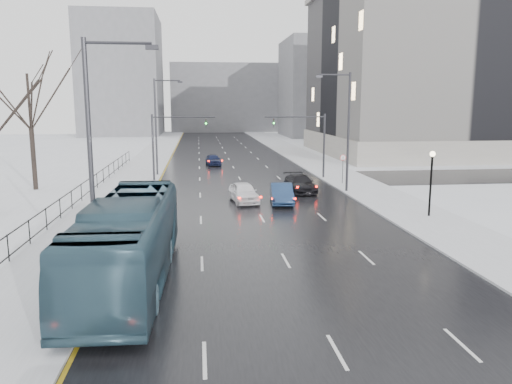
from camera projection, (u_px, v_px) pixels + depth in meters
name	position (u px, v px, depth m)	size (l,w,h in m)	color
road	(232.00, 165.00, 61.10)	(16.00, 150.00, 0.04)	black
cross_road	(240.00, 180.00, 49.36)	(130.00, 10.00, 0.04)	black
sidewalk_left	(145.00, 166.00, 59.90)	(5.00, 150.00, 0.16)	silver
sidewalk_right	(316.00, 164.00, 62.27)	(5.00, 150.00, 0.16)	silver
park_strip	(63.00, 167.00, 58.83)	(14.00, 150.00, 0.12)	white
tree_park_e	(36.00, 191.00, 43.40)	(9.45, 9.45, 13.50)	black
iron_fence	(51.00, 214.00, 30.13)	(0.06, 70.00, 1.30)	black
streetlight_r_mid	(346.00, 126.00, 41.48)	(2.95, 0.25, 10.00)	#2D2D33
streetlight_l_near	(96.00, 150.00, 20.07)	(2.95, 0.25, 10.00)	#2D2D33
streetlight_l_far	(158.00, 122.00, 51.37)	(2.95, 0.25, 10.00)	#2D2D33
lamppost_r_mid	(431.00, 174.00, 32.48)	(0.36, 0.36, 4.28)	black
mast_signal_right	(314.00, 138.00, 49.47)	(6.10, 0.33, 6.50)	#2D2D33
mast_signal_left	(164.00, 139.00, 47.82)	(6.10, 0.33, 6.50)	#2D2D33
no_uturn_sign	(343.00, 160.00, 46.08)	(0.60, 0.06, 2.70)	#2D2D33
civic_building	(459.00, 79.00, 74.83)	(41.00, 31.00, 24.80)	gray
bldg_far_right	(336.00, 88.00, 116.14)	(24.00, 20.00, 22.00)	slate
bldg_far_left	(122.00, 76.00, 119.76)	(18.00, 22.00, 28.00)	slate
bldg_far_center	(227.00, 98.00, 138.24)	(30.00, 18.00, 18.00)	slate
bus	(129.00, 241.00, 20.70)	(3.03, 12.97, 3.61)	#335364
sedan_center_near	(244.00, 192.00, 38.01)	(1.80, 4.48, 1.53)	white
sedan_right_near	(282.00, 193.00, 37.60)	(1.59, 4.57, 1.51)	navy
sedan_right_far	(300.00, 183.00, 42.51)	(2.02, 4.97, 1.44)	black
sedan_center_far	(213.00, 160.00, 61.09)	(1.61, 4.00, 1.36)	#141C3E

